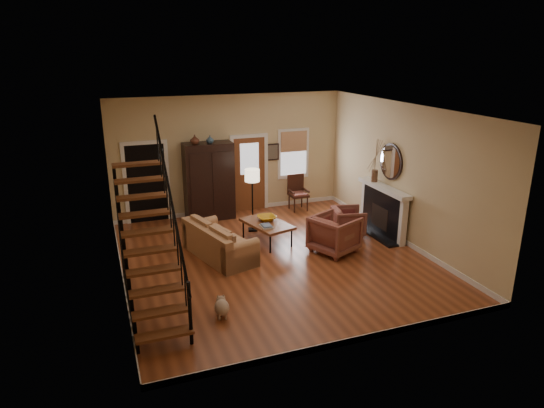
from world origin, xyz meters
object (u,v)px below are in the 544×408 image
object	(u,v)px
floor_lamp	(252,200)
side_chair	(298,193)
armoire	(209,181)
coffee_table	(267,232)
armchair_left	(335,234)
sofa	(219,241)
armchair_right	(348,221)

from	to	relation	value
floor_lamp	side_chair	bearing A→B (deg)	32.47
armoire	coffee_table	world-z (taller)	armoire
armoire	armchair_left	xyz separation A→B (m)	(2.14, -3.26, -0.62)
sofa	armchair_left	bearing A→B (deg)	-30.29
sofa	armchair_right	xyz separation A→B (m)	(3.36, 0.19, -0.02)
armoire	floor_lamp	size ratio (longest dim) A/B	1.30
coffee_table	armchair_left	bearing A→B (deg)	-40.24
armoire	side_chair	world-z (taller)	armoire
side_chair	armoire	bearing A→B (deg)	175.52
floor_lamp	armoire	bearing A→B (deg)	121.55
floor_lamp	side_chair	size ratio (longest dim) A/B	1.59
armoire	armchair_right	world-z (taller)	armoire
coffee_table	side_chair	xyz separation A→B (m)	(1.67, 1.99, 0.26)
coffee_table	side_chair	size ratio (longest dim) A/B	1.30
armoire	armchair_right	xyz separation A→B (m)	(2.95, -2.43, -0.70)
armchair_right	coffee_table	bearing A→B (deg)	97.46
sofa	coffee_table	world-z (taller)	sofa
sofa	side_chair	size ratio (longest dim) A/B	1.93
armchair_left	floor_lamp	size ratio (longest dim) A/B	0.59
coffee_table	floor_lamp	distance (m)	1.04
armchair_right	side_chair	xyz separation A→B (m)	(-0.40, 2.23, 0.16)
armoire	floor_lamp	xyz separation A→B (m)	(0.80, -1.31, -0.24)
armchair_left	side_chair	distance (m)	3.09
sofa	armchair_right	distance (m)	3.36
armchair_right	floor_lamp	world-z (taller)	floor_lamp
side_chair	armchair_left	bearing A→B (deg)	-97.69
coffee_table	side_chair	world-z (taller)	side_chair
coffee_table	armchair_left	xyz separation A→B (m)	(1.26, -1.07, 0.18)
sofa	coffee_table	size ratio (longest dim) A/B	1.49
coffee_table	armchair_right	size ratio (longest dim) A/B	1.71
floor_lamp	side_chair	distance (m)	2.09
sofa	floor_lamp	size ratio (longest dim) A/B	1.22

